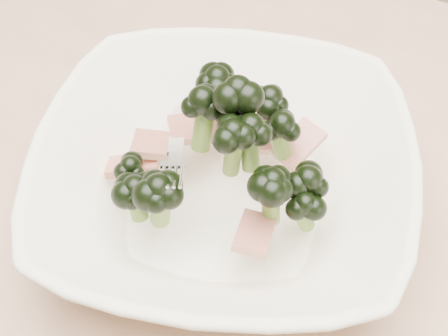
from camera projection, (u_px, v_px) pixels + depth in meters
The scene contains 2 objects.
dining_table at pixel (212, 263), 0.63m from camera, with size 1.20×0.80×0.75m.
broccoli_dish at pixel (224, 173), 0.52m from camera, with size 0.40×0.40×0.14m.
Camera 1 is at (0.16, -0.30, 1.19)m, focal length 50.00 mm.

